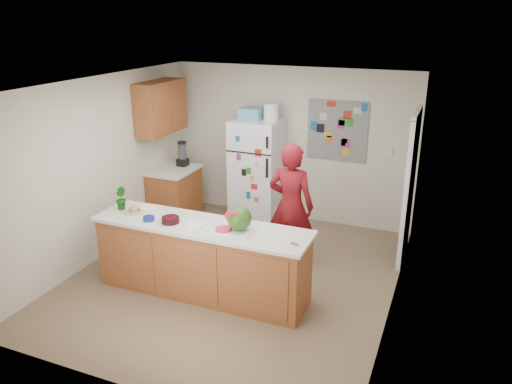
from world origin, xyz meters
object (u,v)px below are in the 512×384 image
at_px(refrigerator, 257,172).
at_px(cherry_bowl, 170,220).
at_px(person, 291,206).
at_px(watermelon, 239,218).

bearing_deg(refrigerator, cherry_bowl, -92.41).
bearing_deg(person, cherry_bowl, 48.69).
bearing_deg(watermelon, cherry_bowl, -173.53).
xyz_separation_m(person, watermelon, (-0.25, -1.12, 0.22)).
distance_m(refrigerator, person, 1.60).
bearing_deg(watermelon, person, 77.64).
relative_size(person, watermelon, 6.03).
bearing_deg(refrigerator, person, -51.40).
xyz_separation_m(person, cherry_bowl, (-1.10, -1.22, 0.10)).
relative_size(refrigerator, watermelon, 6.00).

